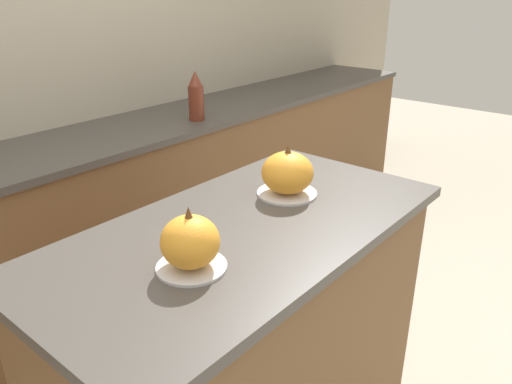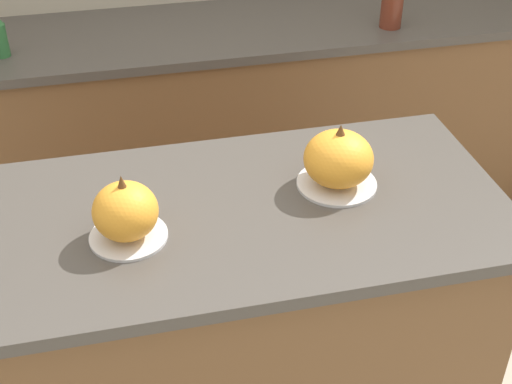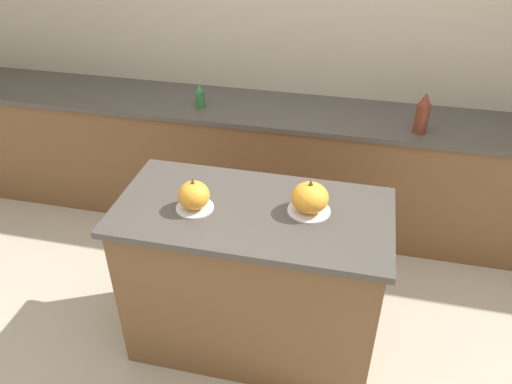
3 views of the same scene
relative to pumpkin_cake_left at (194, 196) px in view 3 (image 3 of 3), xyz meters
name	(u,v)px [view 3 (image 3 of 3)]	position (x,y,z in m)	size (l,w,h in m)	color
ground_plane	(253,338)	(0.28, 0.06, -1.01)	(12.00, 12.00, 0.00)	#BCB29E
wall_back	(303,47)	(0.28, 1.62, 0.24)	(8.00, 0.06, 2.50)	#B2A893
kitchen_island	(253,279)	(0.28, 0.06, -0.54)	(1.36, 0.69, 0.94)	brown
back_counter	(290,167)	(0.28, 1.29, -0.55)	(6.00, 0.60, 0.91)	brown
pumpkin_cake_left	(194,196)	(0.00, 0.00, 0.00)	(0.18, 0.18, 0.18)	silver
pumpkin_cake_right	(310,198)	(0.55, 0.10, 0.00)	(0.21, 0.21, 0.18)	silver
bottle_tall	(423,114)	(1.11, 1.14, 0.03)	(0.09, 0.09, 0.27)	maroon
bottle_short	(200,96)	(-0.36, 1.19, -0.02)	(0.06, 0.06, 0.17)	#2D6B38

